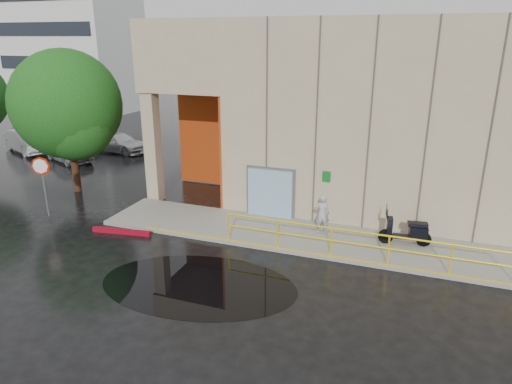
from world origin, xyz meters
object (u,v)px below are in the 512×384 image
at_px(person, 322,214).
at_px(stop_sign, 42,174).
at_px(car_c, 118,143).
at_px(car_a, 68,151).
at_px(car_b, 27,141).
at_px(red_curb, 121,231).
at_px(scooter, 407,224).
at_px(tree_near, 69,109).

height_order(person, stop_sign, stop_sign).
xyz_separation_m(person, car_c, (-15.70, 8.93, -0.30)).
relative_size(car_a, car_b, 0.84).
height_order(stop_sign, red_curb, stop_sign).
height_order(scooter, red_curb, scooter).
bearing_deg(scooter, car_a, 155.45).
relative_size(stop_sign, car_c, 0.61).
xyz_separation_m(scooter, car_a, (-20.15, 5.79, -0.31)).
distance_m(stop_sign, car_a, 9.66).
height_order(scooter, car_a, scooter).
bearing_deg(tree_near, car_b, 147.80).
xyz_separation_m(scooter, car_c, (-18.76, 8.92, -0.34)).
relative_size(person, red_curb, 0.65).
bearing_deg(car_c, stop_sign, -152.48).
height_order(scooter, stop_sign, stop_sign).
bearing_deg(scooter, red_curb, -175.57).
bearing_deg(car_a, scooter, -83.06).
relative_size(car_c, tree_near, 0.63).
distance_m(stop_sign, car_b, 13.24).
xyz_separation_m(scooter, car_b, (-24.36, 6.81, -0.22)).
bearing_deg(scooter, tree_near, 166.93).
distance_m(red_curb, car_c, 14.06).
distance_m(person, car_a, 18.05).
xyz_separation_m(red_curb, car_c, (-8.32, 11.32, 0.54)).
height_order(stop_sign, car_c, stop_sign).
height_order(car_b, tree_near, tree_near).
relative_size(scooter, car_b, 0.41).
bearing_deg(stop_sign, tree_near, 109.46).
distance_m(car_b, car_c, 5.99).
relative_size(car_b, tree_near, 0.67).
xyz_separation_m(car_a, tree_near, (4.64, -4.56, 3.43)).
bearing_deg(red_curb, tree_near, 144.39).
height_order(red_curb, car_a, car_a).
bearing_deg(tree_near, person, -5.72).
height_order(scooter, tree_near, tree_near).
height_order(car_b, car_c, car_b).
relative_size(stop_sign, car_b, 0.58).
xyz_separation_m(person, car_a, (-17.09, 5.80, -0.27)).
bearing_deg(red_curb, car_c, 126.31).
distance_m(person, car_c, 18.07).
bearing_deg(car_b, red_curb, -99.08).
height_order(red_curb, car_b, car_b).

